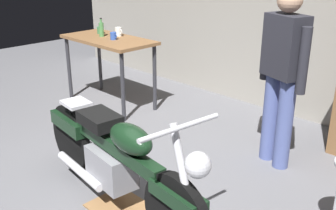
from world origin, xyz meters
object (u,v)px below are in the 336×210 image
(mug_blue_enamel, at_px, (113,36))
(bottle, at_px, (101,29))
(mug_white_ceramic, at_px, (118,32))
(mug_green_speckled, at_px, (100,30))
(person_standing, at_px, (282,72))
(motorcycle, at_px, (115,158))

(mug_blue_enamel, distance_m, bottle, 0.27)
(mug_white_ceramic, height_order, mug_green_speckled, mug_white_ceramic)
(person_standing, bearing_deg, mug_green_speckled, 19.25)
(person_standing, relative_size, mug_green_speckled, 14.58)
(motorcycle, distance_m, person_standing, 1.70)
(mug_green_speckled, bearing_deg, motorcycle, -34.28)
(person_standing, bearing_deg, motorcycle, 91.12)
(mug_blue_enamel, bearing_deg, bottle, 177.41)
(person_standing, distance_m, bottle, 2.58)
(mug_green_speckled, height_order, mug_blue_enamel, same)
(mug_white_ceramic, bearing_deg, mug_green_speckled, -165.64)
(mug_green_speckled, bearing_deg, person_standing, 0.54)
(mug_green_speckled, bearing_deg, mug_white_ceramic, 14.36)
(mug_green_speckled, xyz_separation_m, mug_blue_enamel, (0.44, -0.12, 0.00))
(person_standing, relative_size, mug_blue_enamel, 14.89)
(mug_white_ceramic, distance_m, mug_green_speckled, 0.31)
(mug_white_ceramic, relative_size, mug_blue_enamel, 1.12)
(person_standing, distance_m, mug_blue_enamel, 2.31)
(motorcycle, xyz_separation_m, mug_green_speckled, (-2.25, 1.53, 0.50))
(mug_blue_enamel, bearing_deg, mug_white_ceramic, 126.35)
(mug_green_speckled, relative_size, bottle, 0.48)
(person_standing, height_order, bottle, person_standing)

